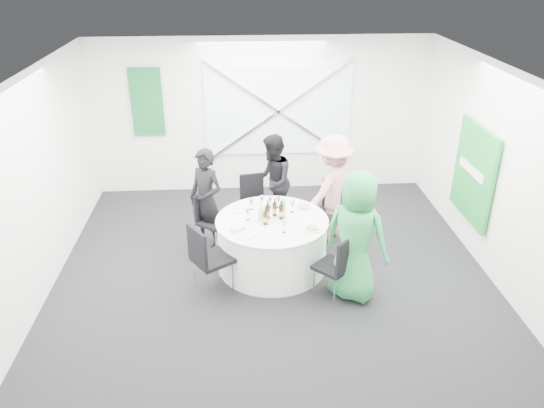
{
  "coord_description": "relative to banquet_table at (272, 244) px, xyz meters",
  "views": [
    {
      "loc": [
        -0.44,
        -6.24,
        4.14
      ],
      "look_at": [
        0.0,
        0.2,
        1.0
      ],
      "focal_mm": 35.0,
      "sensor_mm": 36.0,
      "label": 1
    }
  ],
  "objects": [
    {
      "name": "window_brace_b",
      "position": [
        0.3,
        2.72,
        1.12
      ],
      "size": [
        2.63,
        0.05,
        1.84
      ],
      "primitive_type": "cube",
      "rotation": [
        0.0,
        -0.97,
        0.0
      ],
      "color": "silver",
      "rests_on": "window_panel"
    },
    {
      "name": "beer_bottle_d",
      "position": [
        -0.1,
        -0.13,
        0.48
      ],
      "size": [
        0.06,
        0.06,
        0.26
      ],
      "color": "#352009",
      "rests_on": "banquet_table"
    },
    {
      "name": "chair_front_right",
      "position": [
        0.79,
        -0.81,
        0.15
      ],
      "size": [
        0.58,
        0.58,
        0.91
      ],
      "rotation": [
        0.0,
        0.0,
        3.91
      ],
      "color": "black",
      "rests_on": "floor"
    },
    {
      "name": "wall_front",
      "position": [
        0.0,
        -3.2,
        1.02
      ],
      "size": [
        6.0,
        0.0,
        6.0
      ],
      "primitive_type": "plane",
      "rotation": [
        -1.57,
        0.0,
        0.0
      ],
      "color": "white",
      "rests_on": "floor"
    },
    {
      "name": "wall_left",
      "position": [
        -3.0,
        -0.2,
        1.02
      ],
      "size": [
        0.0,
        6.0,
        6.0
      ],
      "primitive_type": "plane",
      "rotation": [
        1.57,
        0.0,
        1.57
      ],
      "color": "white",
      "rests_on": "floor"
    },
    {
      "name": "fork_d",
      "position": [
        0.33,
        -0.47,
        0.38
      ],
      "size": [
        0.1,
        0.13,
        0.01
      ],
      "primitive_type": "cube",
      "rotation": [
        0.0,
        0.0,
        -0.65
      ],
      "color": "silver",
      "rests_on": "banquet_table"
    },
    {
      "name": "wine_glass_a",
      "position": [
        -0.12,
        0.41,
        0.5
      ],
      "size": [
        0.07,
        0.07,
        0.17
      ],
      "color": "white",
      "rests_on": "banquet_table"
    },
    {
      "name": "fork_a",
      "position": [
        -0.52,
        -0.25,
        0.38
      ],
      "size": [
        0.11,
        0.12,
        0.01
      ],
      "primitive_type": "cube",
      "rotation": [
        0.0,
        0.0,
        -2.39
      ],
      "color": "silver",
      "rests_on": "banquet_table"
    },
    {
      "name": "wall_back",
      "position": [
        0.0,
        2.8,
        1.02
      ],
      "size": [
        6.0,
        0.0,
        6.0
      ],
      "primitive_type": "plane",
      "rotation": [
        1.57,
        0.0,
        0.0
      ],
      "color": "white",
      "rests_on": "floor"
    },
    {
      "name": "knife_a",
      "position": [
        -0.33,
        -0.47,
        0.38
      ],
      "size": [
        0.1,
        0.13,
        0.01
      ],
      "primitive_type": "cube",
      "rotation": [
        0.0,
        0.0,
        -2.48
      ],
      "color": "silver",
      "rests_on": "banquet_table"
    },
    {
      "name": "plate_back_right",
      "position": [
        0.48,
        0.32,
        0.4
      ],
      "size": [
        0.26,
        0.26,
        0.04
      ],
      "color": "white",
      "rests_on": "banquet_table"
    },
    {
      "name": "person_man_back_left",
      "position": [
        -0.93,
        0.69,
        0.39
      ],
      "size": [
        0.67,
        0.63,
        1.55
      ],
      "primitive_type": "imported",
      "rotation": [
        0.0,
        0.0,
        -0.64
      ],
      "color": "black",
      "rests_on": "floor"
    },
    {
      "name": "plate_front_right",
      "position": [
        0.51,
        -0.31,
        0.4
      ],
      "size": [
        0.25,
        0.25,
        0.04
      ],
      "color": "white",
      "rests_on": "banquet_table"
    },
    {
      "name": "wine_glass_e",
      "position": [
        0.3,
        0.22,
        0.5
      ],
      "size": [
        0.07,
        0.07,
        0.17
      ],
      "color": "white",
      "rests_on": "banquet_table"
    },
    {
      "name": "ceiling",
      "position": [
        0.0,
        -0.2,
        2.42
      ],
      "size": [
        6.0,
        6.0,
        0.0
      ],
      "primitive_type": "plane",
      "rotation": [
        3.14,
        0.0,
        0.0
      ],
      "color": "silver",
      "rests_on": "wall_back"
    },
    {
      "name": "chair_back_right",
      "position": [
        0.9,
        0.72,
        0.18
      ],
      "size": [
        0.61,
        0.61,
        0.95
      ],
      "rotation": [
        0.0,
        0.0,
        -0.9
      ],
      "color": "black",
      "rests_on": "floor"
    },
    {
      "name": "banquet_table",
      "position": [
        0.0,
        0.0,
        0.0
      ],
      "size": [
        1.56,
        1.56,
        0.76
      ],
      "color": "silver",
      "rests_on": "floor"
    },
    {
      "name": "wine_glass_g",
      "position": [
        -0.27,
        0.33,
        0.5
      ],
      "size": [
        0.07,
        0.07,
        0.17
      ],
      "color": "white",
      "rests_on": "banquet_table"
    },
    {
      "name": "wine_glass_c",
      "position": [
        -0.33,
        0.02,
        0.5
      ],
      "size": [
        0.07,
        0.07,
        0.17
      ],
      "color": "white",
      "rests_on": "banquet_table"
    },
    {
      "name": "clear_water_bottle",
      "position": [
        -0.16,
        -0.02,
        0.49
      ],
      "size": [
        0.08,
        0.08,
        0.28
      ],
      "color": "silver",
      "rests_on": "banquet_table"
    },
    {
      "name": "person_woman_green",
      "position": [
        1.0,
        -0.75,
        0.49
      ],
      "size": [
        1.02,
        0.95,
        1.74
      ],
      "primitive_type": "imported",
      "rotation": [
        0.0,
        0.0,
        2.5
      ],
      "color": "green",
      "rests_on": "floor"
    },
    {
      "name": "wine_glass_f",
      "position": [
        -0.0,
        0.37,
        0.5
      ],
      "size": [
        0.07,
        0.07,
        0.17
      ],
      "color": "white",
      "rests_on": "banquet_table"
    },
    {
      "name": "knife_c",
      "position": [
        -0.55,
        0.18,
        0.38
      ],
      "size": [
        0.1,
        0.13,
        0.01
      ],
      "primitive_type": "cube",
      "rotation": [
        0.0,
        0.0,
        2.52
      ],
      "color": "silver",
      "rests_on": "banquet_table"
    },
    {
      "name": "fork_e",
      "position": [
        0.17,
        0.55,
        0.38
      ],
      "size": [
        0.15,
        0.02,
        0.01
      ],
      "primitive_type": "cube",
      "rotation": [
        0.0,
        0.0,
        1.56
      ],
      "color": "silver",
      "rests_on": "banquet_table"
    },
    {
      "name": "wine_glass_d",
      "position": [
        0.11,
        0.37,
        0.5
      ],
      "size": [
        0.07,
        0.07,
        0.17
      ],
      "color": "white",
      "rests_on": "banquet_table"
    },
    {
      "name": "chair_front_left",
      "position": [
        -0.88,
        -0.58,
        0.21
      ],
      "size": [
        0.63,
        0.63,
        0.99
      ],
      "rotation": [
        0.0,
        0.0,
        2.15
      ],
      "color": "black",
      "rests_on": "floor"
    },
    {
      "name": "beer_bottle_c",
      "position": [
        0.13,
        0.01,
        0.48
      ],
      "size": [
        0.06,
        0.06,
        0.27
      ],
      "color": "#352009",
      "rests_on": "banquet_table"
    },
    {
      "name": "window_brace_a",
      "position": [
        0.3,
        2.72,
        1.12
      ],
      "size": [
        2.63,
        0.05,
        1.84
      ],
      "primitive_type": "cube",
      "rotation": [
        0.0,
        0.97,
        0.0
      ],
      "color": "silver",
      "rests_on": "window_panel"
    },
    {
      "name": "green_water_bottle",
      "position": [
        0.15,
        0.06,
        0.49
      ],
      "size": [
        0.08,
        0.08,
        0.29
      ],
      "color": "#45B35D",
      "rests_on": "banquet_table"
    },
    {
      "name": "knife_b",
      "position": [
        0.36,
        0.45,
        0.38
      ],
      "size": [
        0.1,
        0.13,
        0.01
      ],
      "primitive_type": "cube",
      "rotation": [
        0.0,
        0.0,
        0.6
      ],
      "color": "silver",
      "rests_on": "banquet_table"
    },
    {
      "name": "green_sign",
      "position": [
        2.94,
        0.4,
        0.82
      ],
      "size": [
        0.05,
        1.2,
        1.4
      ],
      "primitive_type": "cube",
      "color": "#1A9330",
      "rests_on": "wall_right"
    },
    {
      "name": "fork_c",
      "position": [
        -0.36,
        0.45,
        0.38
      ],
      "size": [
        0.1,
        0.13,
        0.01
      ],
      "primitive_type": "cube",
      "rotation": [
        0.0,
        0.0,
        2.55
      ],
      "color": "silver",
      "rests_on": "banquet_table"
    },
    {
      "name": "chair_back",
      "position": [
        -0.22,
        1.22,
        0.14
      ],
      "size": [
        0.47,
        0.48,
        0.89
      ],
      "rotation": [
        0.0,
        0.0,
        0.18
      ],
      "color": "black",
      "rests_on": "floor"
    },
    {
      "name": "plate_back",
      "position": [
        0.08,
        0.52,
        0.39
      ],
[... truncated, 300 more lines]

